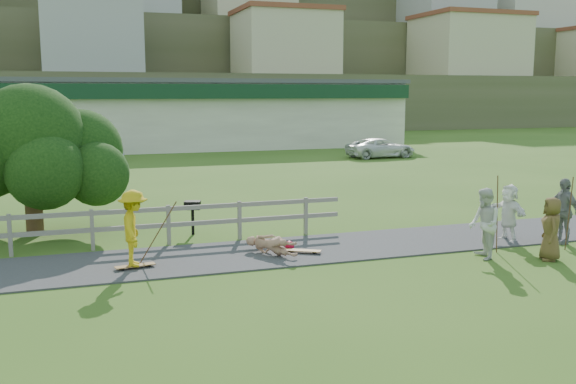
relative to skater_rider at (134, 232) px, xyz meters
The scene contains 21 objects.
ground 3.41m from the skater_rider, 18.13° to the right, with size 260.00×260.00×0.00m, color #385E1B.
path 3.28m from the skater_rider, ahead, with size 34.00×3.00×0.04m, color #323234.
fence 2.72m from the skater_rider, 123.19° to the left, with size 15.05×0.10×1.10m.
strip_mall 34.70m from the skater_rider, 78.13° to the left, with size 32.50×10.75×5.10m.
hillside 91.34m from the skater_rider, 88.02° to the left, with size 220.00×67.00×47.50m.
skater_rider is the anchor object (origin of this frame).
skater_fallen 3.49m from the skater_rider, ahead, with size 1.56×0.37×0.57m, color #AA7A5E.
spectator_a 8.57m from the skater_rider, 11.86° to the right, with size 0.87×0.68×1.79m, color silver.
spectator_b 11.51m from the skater_rider, ahead, with size 1.07×0.44×1.82m, color gray.
spectator_c 10.17m from the skater_rider, 13.75° to the right, with size 0.78×0.50×1.59m, color brown.
spectator_d 10.22m from the skater_rider, ahead, with size 1.50×0.48×1.62m, color white.
car_silver 25.07m from the skater_rider, 90.64° to the left, with size 1.35×3.88×1.28m, color #9D9FA5.
car_white 27.93m from the skater_rider, 51.29° to the left, with size 2.05×4.44×1.23m, color white.
tree 5.51m from the skater_rider, 116.44° to the left, with size 5.17×5.17×3.73m, color black, non-canonical shape.
bbq 3.89m from the skater_rider, 59.19° to the left, with size 0.46×0.35×1.00m, color black, non-canonical shape.
longboard_rider 0.85m from the skater_rider, ahead, with size 0.94×0.23×0.10m, color olive, non-canonical shape.
longboard_fallen 4.31m from the skater_rider, ahead, with size 0.97×0.24×0.11m, color olive, non-canonical shape.
helmet 4.14m from the skater_rider, ahead, with size 0.27×0.27×0.27m, color #B50927.
pole_rider 0.72m from the skater_rider, 33.69° to the left, with size 0.03×0.03×1.78m, color #533621.
pole_spec_left 9.18m from the skater_rider, ahead, with size 0.03×0.03×2.03m, color #533621.
pole_spec_right 11.20m from the skater_rider, ahead, with size 0.03×0.03×1.95m, color #533621.
Camera 1 is at (-4.42, -14.00, 4.14)m, focal length 40.00 mm.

